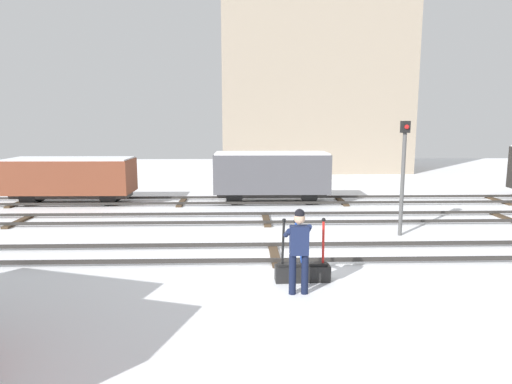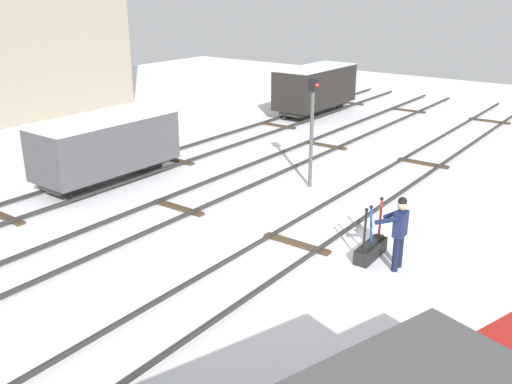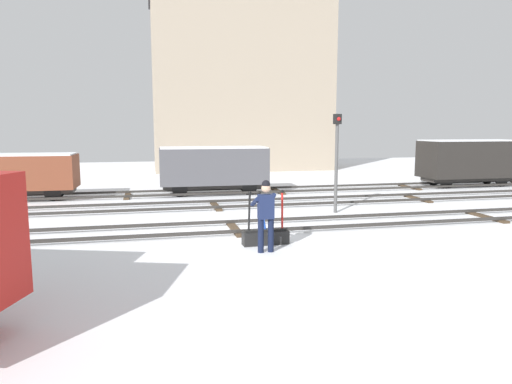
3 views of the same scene
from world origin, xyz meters
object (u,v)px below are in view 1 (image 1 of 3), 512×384
Objects in this scene: rail_worker at (299,246)px; switch_lever_frame at (302,270)px; signal_post at (403,166)px; freight_car_mid_siding at (271,174)px; freight_car_back_track at (71,177)px.

switch_lever_frame is at bearing 74.31° from rail_worker.
signal_post is (3.80, 4.70, 1.17)m from rail_worker.
switch_lever_frame is 0.80× the size of rail_worker.
switch_lever_frame is 0.29× the size of freight_car_mid_siding.
switch_lever_frame is 1.10m from rail_worker.
signal_post is (3.61, 3.96, 1.96)m from switch_lever_frame.
rail_worker is 6.15m from signal_post.
freight_car_mid_siding is (-0.10, 9.70, 1.04)m from switch_lever_frame.
freight_car_mid_siding is at bearing 122.87° from signal_post.
signal_post is at bearing 45.76° from switch_lever_frame.
rail_worker is 0.35× the size of freight_car_back_track.
switch_lever_frame is at bearing -132.38° from signal_post.
freight_car_back_track reaches higher than rail_worker.
signal_post is at bearing -24.09° from freight_car_back_track.
signal_post reaches higher than freight_car_mid_siding.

